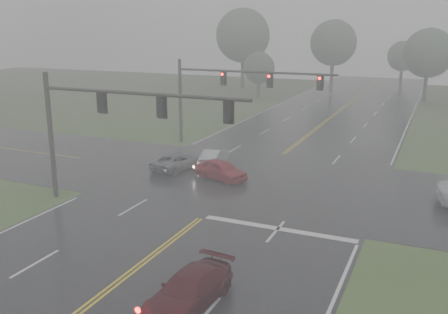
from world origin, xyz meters
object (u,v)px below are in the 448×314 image
at_px(car_grey, 178,169).
at_px(signal_gantry_near, 103,116).
at_px(sedan_red, 221,179).
at_px(signal_gantry_far, 225,86).
at_px(sedan_silver, 214,165).
at_px(sedan_maroon, 189,306).

relative_size(car_grey, signal_gantry_near, 0.34).
bearing_deg(sedan_red, signal_gantry_far, 40.50).
bearing_deg(car_grey, signal_gantry_near, 99.91).
xyz_separation_m(sedan_red, signal_gantry_near, (-4.12, -7.56, 5.53)).
bearing_deg(signal_gantry_far, sedan_red, -68.22).
bearing_deg(sedan_red, sedan_silver, 50.59).
height_order(sedan_red, signal_gantry_near, signal_gantry_near).
xyz_separation_m(car_grey, signal_gantry_near, (-0.07, -8.54, 5.53)).
bearing_deg(signal_gantry_far, sedan_silver, -74.45).
distance_m(sedan_maroon, car_grey, 19.24).
bearing_deg(sedan_maroon, signal_gantry_near, 146.00).
bearing_deg(sedan_silver, signal_gantry_near, 72.27).
distance_m(sedan_maroon, sedan_silver, 20.42).
relative_size(sedan_red, signal_gantry_near, 0.31).
bearing_deg(signal_gantry_near, signal_gantry_far, 88.60).
distance_m(car_grey, signal_gantry_far, 9.93).
relative_size(sedan_red, sedan_silver, 1.08).
xyz_separation_m(signal_gantry_near, signal_gantry_far, (0.41, 16.85, -0.10)).
bearing_deg(signal_gantry_near, car_grey, 89.53).
height_order(sedan_red, sedan_silver, sedan_red).
bearing_deg(car_grey, sedan_maroon, 130.59).
height_order(signal_gantry_near, signal_gantry_far, signal_gantry_near).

